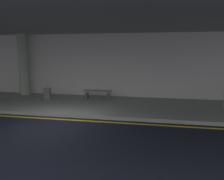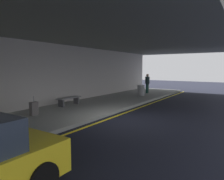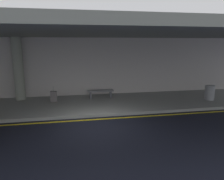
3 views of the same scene
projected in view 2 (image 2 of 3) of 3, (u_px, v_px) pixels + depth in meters
name	position (u px, v px, depth m)	size (l,w,h in m)	color
ground_plane	(124.00, 120.00, 9.41)	(60.00, 60.00, 0.00)	black
sidewalk	(74.00, 111.00, 11.10)	(26.00, 4.20, 0.15)	gray
lane_stripe_yellow	(111.00, 118.00, 9.79)	(26.00, 0.14, 0.01)	yellow
ceiling_overhang	(79.00, 36.00, 10.42)	(28.00, 13.20, 0.30)	slate
terminal_back_wall	(45.00, 76.00, 12.14)	(26.00, 0.30, 3.80)	#BCB6B2
traveler_with_luggage	(147.00, 82.00, 18.18)	(0.38, 0.38, 1.68)	#0E362E
suitcase_upright_secondary	(34.00, 109.00, 9.71)	(0.36, 0.22, 0.90)	#5E5959
bench_metal	(69.00, 99.00, 12.26)	(1.60, 0.50, 0.48)	slate
trash_bin_steel	(141.00, 90.00, 16.59)	(0.56, 0.56, 0.85)	gray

